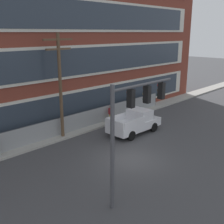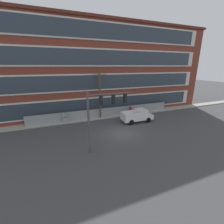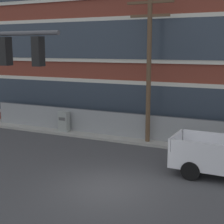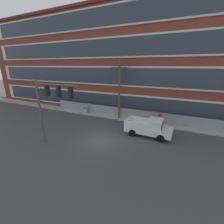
{
  "view_description": "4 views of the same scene",
  "coord_description": "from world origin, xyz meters",
  "px_view_note": "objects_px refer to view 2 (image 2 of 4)",
  "views": [
    {
      "loc": [
        -13.55,
        -11.19,
        8.39
      ],
      "look_at": [
        2.42,
        4.13,
        2.07
      ],
      "focal_mm": 45.0,
      "sensor_mm": 36.0,
      "label": 1
    },
    {
      "loc": [
        -7.64,
        -16.17,
        8.46
      ],
      "look_at": [
        0.39,
        4.26,
        1.72
      ],
      "focal_mm": 24.0,
      "sensor_mm": 36.0,
      "label": 2
    },
    {
      "loc": [
        5.58,
        -11.43,
        5.44
      ],
      "look_at": [
        -0.77,
        2.0,
        2.67
      ],
      "focal_mm": 55.0,
      "sensor_mm": 36.0,
      "label": 3
    },
    {
      "loc": [
        7.05,
        -12.13,
        7.44
      ],
      "look_at": [
        0.4,
        2.01,
        2.54
      ],
      "focal_mm": 24.0,
      "sensor_mm": 36.0,
      "label": 4
    }
  ],
  "objects_px": {
    "pedestrian_near_cabinet": "(130,110)",
    "utility_pole_near_corner": "(100,91)",
    "traffic_signal_mast": "(103,109)",
    "pickup_truck_white": "(138,116)",
    "electrical_cabinet": "(65,119)"
  },
  "relations": [
    {
      "from": "traffic_signal_mast",
      "to": "pedestrian_near_cabinet",
      "type": "height_order",
      "value": "traffic_signal_mast"
    },
    {
      "from": "traffic_signal_mast",
      "to": "pedestrian_near_cabinet",
      "type": "distance_m",
      "value": 13.1
    },
    {
      "from": "pedestrian_near_cabinet",
      "to": "utility_pole_near_corner",
      "type": "bearing_deg",
      "value": 179.99
    },
    {
      "from": "utility_pole_near_corner",
      "to": "pedestrian_near_cabinet",
      "type": "bearing_deg",
      "value": -0.01
    },
    {
      "from": "electrical_cabinet",
      "to": "traffic_signal_mast",
      "type": "bearing_deg",
      "value": -72.23
    },
    {
      "from": "pickup_truck_white",
      "to": "pedestrian_near_cabinet",
      "type": "height_order",
      "value": "pickup_truck_white"
    },
    {
      "from": "utility_pole_near_corner",
      "to": "traffic_signal_mast",
      "type": "bearing_deg",
      "value": -105.43
    },
    {
      "from": "traffic_signal_mast",
      "to": "pedestrian_near_cabinet",
      "type": "bearing_deg",
      "value": 48.98
    },
    {
      "from": "pickup_truck_white",
      "to": "electrical_cabinet",
      "type": "bearing_deg",
      "value": 162.15
    },
    {
      "from": "pickup_truck_white",
      "to": "electrical_cabinet",
      "type": "height_order",
      "value": "pickup_truck_white"
    },
    {
      "from": "traffic_signal_mast",
      "to": "pickup_truck_white",
      "type": "bearing_deg",
      "value": 38.11
    },
    {
      "from": "utility_pole_near_corner",
      "to": "pedestrian_near_cabinet",
      "type": "relative_size",
      "value": 4.94
    },
    {
      "from": "utility_pole_near_corner",
      "to": "pedestrian_near_cabinet",
      "type": "xyz_separation_m",
      "value": [
        5.65,
        -0.0,
        -3.69
      ]
    },
    {
      "from": "utility_pole_near_corner",
      "to": "pedestrian_near_cabinet",
      "type": "distance_m",
      "value": 6.75
    },
    {
      "from": "traffic_signal_mast",
      "to": "electrical_cabinet",
      "type": "bearing_deg",
      "value": 107.77
    }
  ]
}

